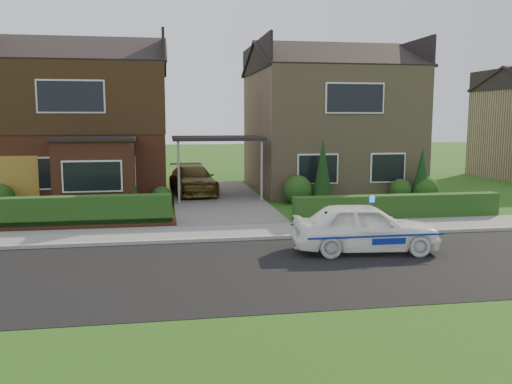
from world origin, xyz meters
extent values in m
plane|color=#274F15|center=(0.00, 0.00, 0.00)|extent=(120.00, 120.00, 0.00)
cube|color=black|center=(0.00, 0.00, 0.00)|extent=(60.00, 6.00, 0.02)
cube|color=#9E9993|center=(0.00, 3.05, 0.06)|extent=(60.00, 0.16, 0.12)
cube|color=slate|center=(0.00, 4.10, 0.05)|extent=(60.00, 2.00, 0.10)
cube|color=#274F15|center=(0.00, -5.00, 0.00)|extent=(60.00, 4.00, 0.01)
cube|color=#666059|center=(0.00, 11.00, 0.06)|extent=(3.80, 12.00, 0.12)
cube|color=brown|center=(-5.80, 14.00, 2.90)|extent=(7.20, 8.00, 5.80)
cube|color=white|center=(-7.38, 9.98, 1.40)|extent=(1.80, 0.08, 1.30)
cube|color=white|center=(-4.22, 9.98, 1.40)|extent=(1.60, 0.08, 1.30)
cube|color=white|center=(-5.80, 9.98, 4.40)|extent=(2.60, 0.08, 1.30)
cube|color=black|center=(-5.80, 14.00, 4.35)|extent=(7.26, 8.06, 2.90)
cube|color=brown|center=(-4.94, 9.30, 1.35)|extent=(3.00, 1.40, 2.70)
cube|color=black|center=(-4.94, 9.30, 2.77)|extent=(3.20, 1.60, 0.14)
cube|color=#907A58|center=(5.80, 14.00, 2.90)|extent=(7.20, 8.00, 5.80)
cube|color=white|center=(4.22, 9.98, 1.40)|extent=(1.80, 0.08, 1.30)
cube|color=white|center=(7.38, 9.98, 1.40)|extent=(1.60, 0.08, 1.30)
cube|color=white|center=(5.80, 9.98, 4.40)|extent=(2.60, 0.08, 1.30)
cube|color=black|center=(0.00, 11.00, 2.70)|extent=(3.80, 3.00, 0.14)
cylinder|color=gray|center=(-1.70, 9.60, 1.35)|extent=(0.10, 0.10, 2.70)
cylinder|color=gray|center=(1.70, 9.60, 1.35)|extent=(0.10, 0.10, 2.70)
cube|color=olive|center=(-8.25, 9.96, 1.05)|extent=(2.20, 0.10, 2.10)
cube|color=brown|center=(-5.80, 5.30, 0.18)|extent=(7.70, 0.25, 0.36)
cube|color=#113613|center=(-5.80, 5.45, 0.00)|extent=(7.50, 0.55, 0.90)
cube|color=#113613|center=(5.80, 5.35, 0.00)|extent=(7.50, 0.55, 0.80)
sphere|color=#113613|center=(-8.50, 9.50, 0.54)|extent=(1.08, 1.08, 1.08)
sphere|color=#113613|center=(-4.00, 9.30, 0.66)|extent=(1.32, 1.32, 1.32)
sphere|color=#113613|center=(-2.40, 9.60, 0.42)|extent=(0.84, 0.84, 0.84)
sphere|color=#113613|center=(3.20, 9.40, 0.60)|extent=(1.20, 1.20, 1.20)
sphere|color=#113613|center=(7.80, 9.50, 0.48)|extent=(0.96, 0.96, 0.96)
sphere|color=#113613|center=(8.80, 9.20, 0.54)|extent=(1.08, 1.08, 1.08)
cone|color=black|center=(4.20, 9.20, 1.30)|extent=(0.90, 0.90, 2.60)
cone|color=black|center=(8.60, 9.20, 1.10)|extent=(0.90, 0.90, 2.20)
imported|color=white|center=(3.01, 1.20, 0.66)|extent=(1.97, 4.04, 1.33)
sphere|color=#193FF2|center=(3.21, 1.20, 1.41)|extent=(0.17, 0.17, 0.17)
cube|color=navy|center=(3.01, 0.41, 0.61)|extent=(3.59, 0.02, 0.05)
cube|color=navy|center=(3.01, 1.99, 0.61)|extent=(3.59, 0.02, 0.05)
ellipsoid|color=black|center=(1.92, 1.10, 0.93)|extent=(0.22, 0.17, 0.21)
sphere|color=white|center=(1.94, 1.04, 0.92)|extent=(0.11, 0.11, 0.11)
sphere|color=black|center=(1.94, 1.08, 1.07)|extent=(0.13, 0.13, 0.13)
cone|color=black|center=(1.90, 1.09, 1.14)|extent=(0.04, 0.04, 0.05)
cone|color=black|center=(1.99, 1.09, 1.14)|extent=(0.04, 0.04, 0.05)
imported|color=brown|center=(-1.00, 12.41, 0.76)|extent=(2.27, 4.59, 1.28)
imported|color=gray|center=(-4.07, 9.00, 0.41)|extent=(0.48, 0.37, 0.81)
imported|color=gray|center=(-2.50, 8.29, 0.37)|extent=(0.52, 0.52, 0.74)
imported|color=gray|center=(-6.71, 6.68, 0.37)|extent=(0.43, 0.43, 0.73)
camera|label=1|loc=(-2.23, -12.34, 3.61)|focal=38.00mm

